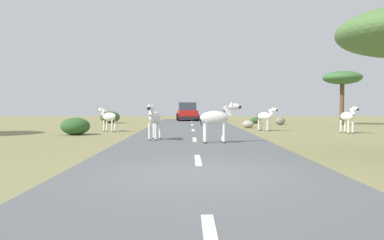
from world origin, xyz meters
name	(u,v)px	position (x,y,z in m)	size (l,w,h in m)	color
ground_plane	(196,176)	(0.00, 0.00, 0.00)	(90.00, 90.00, 0.00)	olive
road	(200,175)	(0.10, 0.00, 0.03)	(6.00, 64.00, 0.05)	#56595B
lane_markings	(202,183)	(0.10, -1.00, 0.05)	(0.16, 56.00, 0.01)	silver
zebra_0	(154,118)	(-1.60, 7.84, 0.97)	(0.60, 1.62, 1.54)	silver
zebra_1	(108,117)	(-4.72, 13.49, 0.84)	(1.34, 0.98, 1.40)	silver
zebra_2	(217,118)	(0.93, 6.59, 1.00)	(1.69, 0.54, 1.60)	silver
zebra_3	(266,117)	(4.35, 14.04, 0.84)	(1.14, 1.25, 1.42)	silver
zebra_4	(348,117)	(8.38, 12.15, 0.89)	(0.60, 1.57, 1.49)	silver
car_0	(187,112)	(-0.31, 28.63, 0.85)	(2.22, 4.44, 1.74)	red
tree_2	(342,79)	(11.57, 20.76, 3.54)	(2.90, 2.90, 4.12)	brown
bush_0	(75,126)	(-5.92, 11.21, 0.44)	(1.47, 1.32, 0.88)	#2D5628
bush_2	(110,117)	(-6.85, 24.00, 0.51)	(1.69, 1.52, 1.02)	#425B2D
bush_3	(255,120)	(5.38, 23.21, 0.26)	(0.88, 0.79, 0.53)	#2D5628
rock_0	(280,121)	(6.88, 20.91, 0.30)	(0.75, 0.59, 0.59)	gray
rock_1	(248,124)	(3.79, 16.98, 0.25)	(0.76, 0.72, 0.50)	#A89E8C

